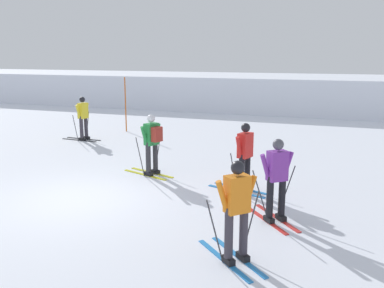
% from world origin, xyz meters
% --- Properties ---
extents(ground_plane, '(120.00, 120.00, 0.00)m').
position_xyz_m(ground_plane, '(0.00, 0.00, 0.00)').
color(ground_plane, silver).
extents(far_snow_ridge, '(80.00, 7.57, 2.00)m').
position_xyz_m(far_snow_ridge, '(0.00, 18.59, 1.00)').
color(far_snow_ridge, silver).
rests_on(far_snow_ridge, ground).
extents(skier_purple, '(1.33, 1.45, 1.71)m').
position_xyz_m(skier_purple, '(4.44, 0.20, 0.92)').
color(skier_purple, red).
rests_on(skier_purple, ground).
extents(skier_green, '(1.63, 0.96, 1.71)m').
position_xyz_m(skier_green, '(0.70, 2.38, 0.96)').
color(skier_green, gold).
rests_on(skier_green, ground).
extents(skier_orange, '(1.41, 1.37, 1.71)m').
position_xyz_m(skier_orange, '(4.10, -1.72, 0.92)').
color(skier_orange, '#237AC6').
rests_on(skier_orange, ground).
extents(skier_yellow, '(1.62, 1.00, 1.71)m').
position_xyz_m(skier_yellow, '(-3.92, 5.91, 0.92)').
color(skier_yellow, black).
rests_on(skier_yellow, ground).
extents(skier_red, '(1.64, 0.96, 1.71)m').
position_xyz_m(skier_red, '(3.42, 1.85, 0.92)').
color(skier_red, '#237AC6').
rests_on(skier_red, ground).
extents(trail_marker_pole, '(0.05, 0.05, 2.36)m').
position_xyz_m(trail_marker_pole, '(-3.27, 8.16, 1.18)').
color(trail_marker_pole, '#C65614').
rests_on(trail_marker_pole, ground).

